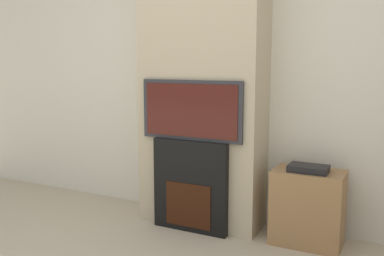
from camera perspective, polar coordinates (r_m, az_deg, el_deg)
wall_back at (r=3.77m, az=2.90°, el=8.34°), size 6.00×0.06×2.70m
chimney_breast at (r=3.57m, az=1.42°, el=8.32°), size 1.05×0.39×2.70m
fireplace at (r=3.54m, az=-0.01°, el=-7.66°), size 0.65×0.15×0.76m
television at (r=3.41m, az=-0.02°, el=2.39°), size 0.88×0.07×0.48m
media_stand at (r=3.41m, az=15.17°, el=-10.06°), size 0.52×0.33×0.62m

